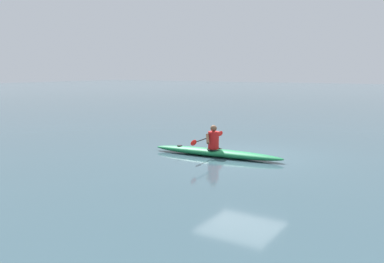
{
  "coord_description": "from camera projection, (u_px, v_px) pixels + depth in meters",
  "views": [
    {
      "loc": [
        -5.62,
        11.9,
        2.78
      ],
      "look_at": [
        -0.02,
        3.15,
        1.21
      ],
      "focal_mm": 37.67,
      "sensor_mm": 36.0,
      "label": 1
    }
  ],
  "objects": [
    {
      "name": "kayak",
      "position": [
        216.0,
        153.0,
        13.16
      ],
      "size": [
        4.55,
        0.95,
        0.25
      ],
      "color": "#19723F",
      "rests_on": "ground"
    },
    {
      "name": "kayaker",
      "position": [
        213.0,
        139.0,
        13.14
      ],
      "size": [
        0.5,
        2.43,
        0.78
      ],
      "color": "red",
      "rests_on": "kayak"
    },
    {
      "name": "ground_plane",
      "position": [
        243.0,
        156.0,
        13.32
      ],
      "size": [
        160.0,
        160.0,
        0.0
      ],
      "primitive_type": "plane",
      "color": "#334C56"
    }
  ]
}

